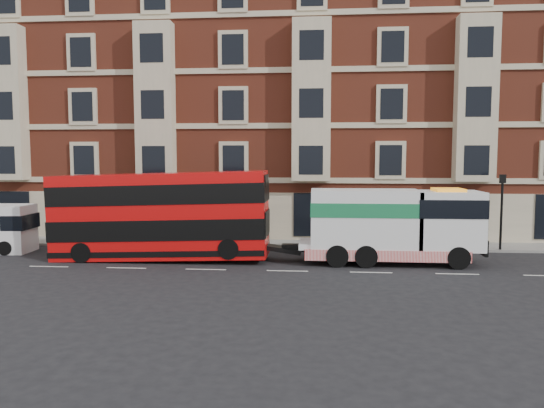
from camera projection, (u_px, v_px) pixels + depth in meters
The scene contains 8 objects.
ground at pixel (287, 271), 25.56m from camera, with size 120.00×120.00×0.00m, color black.
sidewalk at pixel (294, 244), 33.00m from camera, with size 90.00×3.00×0.15m, color slate.
victorian_terrace at pixel (306, 96), 39.53m from camera, with size 45.00×12.00×20.40m.
lamp_post_west at pixel (194, 204), 32.00m from camera, with size 0.35×0.15×4.35m.
lamp_post_east at pixel (502, 206), 30.46m from camera, with size 0.35×0.15×4.35m.
double_decker_bus at pixel (160, 214), 28.21m from camera, with size 11.44×2.63×4.63m.
tow_truck at pixel (390, 225), 27.22m from camera, with size 9.16×2.71×3.82m.
pedestrian at pixel (74, 230), 32.74m from camera, with size 0.62×0.41×1.71m, color #181D31.
Camera 1 is at (1.41, -25.16, 5.45)m, focal length 35.00 mm.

